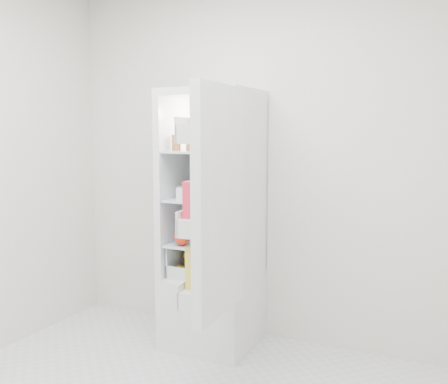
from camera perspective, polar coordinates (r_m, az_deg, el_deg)
The scene contains 20 objects.
room_walls at distance 2.32m, azimuth -10.34°, elevation 8.72°, with size 3.02×3.02×2.61m.
refrigerator at distance 3.60m, azimuth -0.95°, elevation -6.76°, with size 0.60×0.60×1.80m.
shelf_low at distance 3.53m, azimuth -1.40°, elevation -5.80°, with size 0.49×0.53×0.01m, color silver.
shelf_mid at distance 3.47m, azimuth -1.42°, elevation -0.80°, with size 0.49×0.53×0.01m, color silver.
shelf_top at distance 3.45m, azimuth -1.43°, elevation 4.65°, with size 0.49×0.53×0.01m, color silver.
crisper_left at distance 3.61m, azimuth -3.15°, elevation -7.62°, with size 0.23×0.46×0.22m, color silver, non-canonical shape.
crisper_right at distance 3.51m, azimuth 0.41°, elevation -8.06°, with size 0.23×0.46×0.22m, color silver, non-canonical shape.
condiment_jars at distance 3.36m, azimuth -2.95°, elevation 5.44°, with size 0.38×0.16×0.08m.
squeeze_bottle at distance 3.54m, azimuth 1.58°, elevation 6.29°, with size 0.05×0.05×0.18m, color white.
tub_white at distance 3.45m, azimuth -4.33°, elevation -0.07°, with size 0.13×0.13×0.08m, color white.
tub_cream at distance 3.32m, azimuth -1.27°, elevation -0.46°, with size 0.11×0.11×0.07m, color silver.
tin_red at distance 3.35m, azimuth 1.23°, elevation -0.47°, with size 0.08×0.08×0.06m, color red.
foil_tray at distance 3.56m, azimuth -1.61°, elevation -0.21°, with size 0.14×0.11×0.04m, color silver.
red_cabbage at distance 3.39m, azimuth 0.47°, elevation -4.89°, with size 0.15×0.15×0.15m, color #4B1C52.
bell_pepper at distance 3.40m, azimuth -4.81°, elevation -5.22°, with size 0.11×0.11×0.11m, color red.
mushroom_bowl at distance 3.59m, azimuth -3.79°, elevation -4.86°, with size 0.16×0.16×0.07m, color #92BED9.
salad_bag at distance 3.25m, azimuth -0.19°, elevation -5.87°, with size 0.10×0.10×0.10m, color beige.
citrus_pile at distance 3.60m, azimuth -3.28°, elevation -8.09°, with size 0.20×0.31×0.16m.
veg_pile at distance 3.52m, azimuth 0.47°, elevation -8.81°, with size 0.16×0.30×0.10m.
fridge_door at distance 2.82m, azimuth -1.05°, elevation -1.68°, with size 0.19×0.60×1.30m.
Camera 1 is at (1.35, -1.89, 1.51)m, focal length 40.00 mm.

